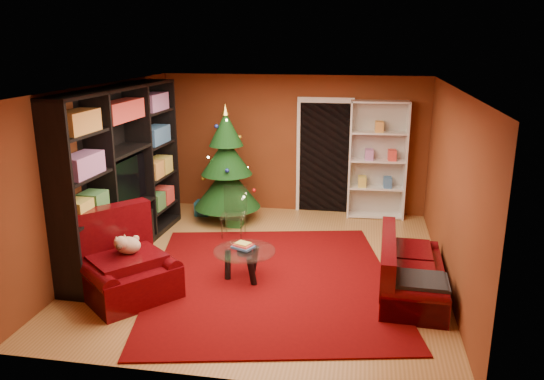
% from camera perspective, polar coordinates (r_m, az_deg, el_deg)
% --- Properties ---
extents(floor, '(5.00, 5.50, 0.05)m').
position_cam_1_polar(floor, '(7.92, -0.51, -8.29)').
color(floor, '#A1703A').
rests_on(floor, ground).
extents(ceiling, '(5.00, 5.50, 0.05)m').
position_cam_1_polar(ceiling, '(7.25, -0.56, 11.19)').
color(ceiling, silver).
rests_on(ceiling, wall_back).
extents(wall_back, '(5.00, 0.05, 2.60)m').
position_cam_1_polar(wall_back, '(10.15, 2.33, 4.96)').
color(wall_back, brown).
rests_on(wall_back, ground).
extents(wall_left, '(0.05, 5.50, 2.60)m').
position_cam_1_polar(wall_left, '(8.31, -17.93, 1.74)').
color(wall_left, brown).
rests_on(wall_left, ground).
extents(wall_right, '(0.05, 5.50, 2.60)m').
position_cam_1_polar(wall_right, '(7.46, 18.91, 0.11)').
color(wall_right, brown).
rests_on(wall_right, ground).
extents(doorway, '(1.06, 0.60, 2.16)m').
position_cam_1_polar(doorway, '(10.10, 5.66, 3.39)').
color(doorway, black).
rests_on(doorway, floor).
extents(rug, '(3.99, 4.41, 0.02)m').
position_cam_1_polar(rug, '(7.44, -0.09, -9.67)').
color(rug, '#5B0405').
rests_on(rug, floor).
extents(media_unit, '(0.62, 3.36, 2.56)m').
position_cam_1_polar(media_unit, '(8.32, -15.95, 1.79)').
color(media_unit, black).
rests_on(media_unit, floor).
extents(christmas_tree, '(1.50, 1.50, 2.15)m').
position_cam_1_polar(christmas_tree, '(9.57, -4.90, 2.68)').
color(christmas_tree, black).
rests_on(christmas_tree, floor).
extents(gift_box_teal, '(0.28, 0.28, 0.27)m').
position_cam_1_polar(gift_box_teal, '(10.17, -7.45, -1.93)').
color(gift_box_teal, '#12526C').
rests_on(gift_box_teal, floor).
extents(gift_box_green, '(0.28, 0.28, 0.28)m').
position_cam_1_polar(gift_box_green, '(9.51, -4.00, -3.07)').
color(gift_box_green, '#1B5B23').
rests_on(gift_box_green, floor).
extents(white_bookshelf, '(1.05, 0.42, 2.23)m').
position_cam_1_polar(white_bookshelf, '(9.91, 11.27, 3.12)').
color(white_bookshelf, white).
rests_on(white_bookshelf, floor).
extents(armchair, '(1.64, 1.64, 0.91)m').
position_cam_1_polar(armchair, '(7.10, -15.31, -7.64)').
color(armchair, '#400409').
rests_on(armchair, rug).
extents(dog, '(0.49, 0.50, 0.30)m').
position_cam_1_polar(dog, '(7.07, -15.24, -5.76)').
color(dog, beige).
rests_on(dog, armchair).
extents(sofa, '(0.86, 1.80, 0.76)m').
position_cam_1_polar(sofa, '(7.19, 14.87, -7.93)').
color(sofa, '#400409').
rests_on(sofa, rug).
extents(coffee_table, '(1.13, 1.13, 0.54)m').
position_cam_1_polar(coffee_table, '(7.40, -2.96, -8.00)').
color(coffee_table, gray).
rests_on(coffee_table, rug).
extents(acrylic_chair, '(0.40, 0.44, 0.77)m').
position_cam_1_polar(acrylic_chair, '(8.87, -4.17, -2.78)').
color(acrylic_chair, '#66605B').
rests_on(acrylic_chair, rug).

